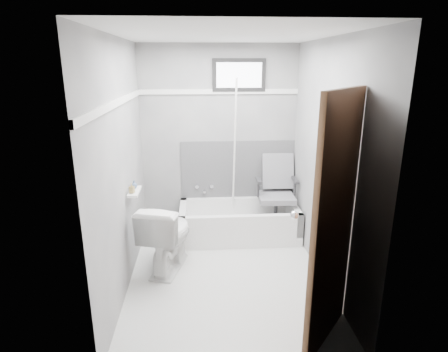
{
  "coord_description": "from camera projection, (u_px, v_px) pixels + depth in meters",
  "views": [
    {
      "loc": [
        -0.26,
        -3.48,
        2.16
      ],
      "look_at": [
        0.0,
        0.35,
        1.0
      ],
      "focal_mm": 30.0,
      "sensor_mm": 36.0,
      "label": 1
    }
  ],
  "objects": [
    {
      "name": "shelf",
      "position": [
        135.0,
        192.0,
        3.83
      ],
      "size": [
        0.1,
        0.32,
        0.02
      ],
      "primitive_type": "cube",
      "color": "white",
      "rests_on": "wall_left"
    },
    {
      "name": "office_chair",
      "position": [
        276.0,
        192.0,
        4.78
      ],
      "size": [
        0.54,
        0.54,
        0.92
      ],
      "primitive_type": null,
      "rotation": [
        0.0,
        0.0,
        -0.03
      ],
      "color": "slate",
      "rests_on": "bathtub"
    },
    {
      "name": "soap_bottle_a",
      "position": [
        132.0,
        188.0,
        3.73
      ],
      "size": [
        0.06,
        0.06,
        0.1
      ],
      "primitive_type": "imported",
      "rotation": [
        0.0,
        0.0,
        -0.36
      ],
      "color": "#A28C51",
      "rests_on": "shelf"
    },
    {
      "name": "soap_bottle_b",
      "position": [
        134.0,
        184.0,
        3.86
      ],
      "size": [
        0.09,
        0.09,
        0.08
      ],
      "primitive_type": "imported",
      "rotation": [
        0.0,
        0.0,
        0.7
      ],
      "color": "#486184",
      "rests_on": "shelf"
    },
    {
      "name": "wall_front",
      "position": [
        242.0,
        220.0,
        2.38
      ],
      "size": [
        2.0,
        0.02,
        2.4
      ],
      "primitive_type": "cube",
      "color": "slate",
      "rests_on": "floor"
    },
    {
      "name": "pole",
      "position": [
        234.0,
        156.0,
        4.69
      ],
      "size": [
        0.02,
        0.4,
        1.92
      ],
      "primitive_type": "cylinder",
      "rotation": [
        0.2,
        0.0,
        0.0
      ],
      "color": "white",
      "rests_on": "bathtub"
    },
    {
      "name": "floor",
      "position": [
        226.0,
        276.0,
        3.96
      ],
      "size": [
        2.6,
        2.6,
        0.0
      ],
      "primitive_type": "plane",
      "color": "white",
      "rests_on": "ground"
    },
    {
      "name": "window",
      "position": [
        239.0,
        75.0,
        4.63
      ],
      "size": [
        0.66,
        0.04,
        0.4
      ],
      "primitive_type": null,
      "color": "black",
      "rests_on": "wall_back"
    },
    {
      "name": "backerboard",
      "position": [
        238.0,
        170.0,
        4.98
      ],
      "size": [
        1.5,
        0.02,
        0.78
      ],
      "primitive_type": "cube",
      "color": "#4C4C4F",
      "rests_on": "wall_back"
    },
    {
      "name": "trim_back",
      "position": [
        219.0,
        92.0,
        4.67
      ],
      "size": [
        2.0,
        0.02,
        0.06
      ],
      "primitive_type": "cube",
      "color": "white",
      "rests_on": "wall_back"
    },
    {
      "name": "toilet",
      "position": [
        167.0,
        236.0,
        4.02
      ],
      "size": [
        0.63,
        0.87,
        0.76
      ],
      "primitive_type": "imported",
      "rotation": [
        0.0,
        0.0,
        2.87
      ],
      "color": "white",
      "rests_on": "floor"
    },
    {
      "name": "faucet",
      "position": [
        204.0,
        189.0,
        5.0
      ],
      "size": [
        0.26,
        0.1,
        0.16
      ],
      "primitive_type": null,
      "color": "silver",
      "rests_on": "wall_back"
    },
    {
      "name": "wall_back",
      "position": [
        219.0,
        140.0,
        4.86
      ],
      "size": [
        2.0,
        0.02,
        2.4
      ],
      "primitive_type": "cube",
      "color": "slate",
      "rests_on": "floor"
    },
    {
      "name": "trim_left",
      "position": [
        118.0,
        102.0,
        3.37
      ],
      "size": [
        0.02,
        2.6,
        0.06
      ],
      "primitive_type": "cube",
      "color": "white",
      "rests_on": "wall_left"
    },
    {
      "name": "door",
      "position": [
        386.0,
        243.0,
        2.52
      ],
      "size": [
        0.78,
        0.78,
        2.0
      ],
      "primitive_type": null,
      "color": "brown",
      "rests_on": "floor"
    },
    {
      "name": "wall_left",
      "position": [
        122.0,
        169.0,
        3.55
      ],
      "size": [
        0.02,
        2.6,
        2.4
      ],
      "primitive_type": "cube",
      "color": "slate",
      "rests_on": "floor"
    },
    {
      "name": "ceiling",
      "position": [
        227.0,
        35.0,
        3.27
      ],
      "size": [
        2.6,
        2.6,
        0.0
      ],
      "primitive_type": "plane",
      "rotation": [
        3.14,
        0.0,
        0.0
      ],
      "color": "silver",
      "rests_on": "floor"
    },
    {
      "name": "bathtub",
      "position": [
        239.0,
        221.0,
        4.81
      ],
      "size": [
        1.5,
        0.7,
        0.42
      ],
      "primitive_type": null,
      "color": "white",
      "rests_on": "floor"
    },
    {
      "name": "wall_right",
      "position": [
        328.0,
        165.0,
        3.68
      ],
      "size": [
        0.02,
        2.6,
        2.4
      ],
      "primitive_type": "cube",
      "color": "slate",
      "rests_on": "floor"
    }
  ]
}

